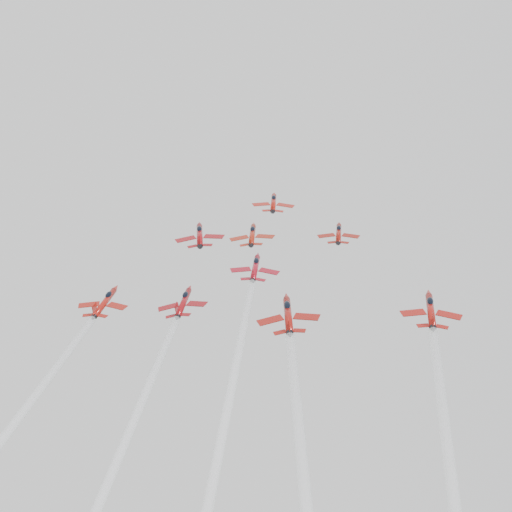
{
  "coord_description": "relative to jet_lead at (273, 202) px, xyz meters",
  "views": [
    {
      "loc": [
        11.68,
        -131.81,
        125.26
      ],
      "look_at": [
        0.0,
        2.0,
        144.33
      ],
      "focal_mm": 50.0,
      "sensor_mm": 36.0,
      "label": 1
    }
  ],
  "objects": [
    {
      "name": "jet_center",
      "position": [
        -1.66,
        -66.25,
        -43.1
      ],
      "size": [
        9.27,
        85.16,
        55.89
      ],
      "rotation": [
        0.58,
        0.07,
        0.03
      ],
      "color": "#A30F1E"
    },
    {
      "name": "jet_row2_left",
      "position": [
        -14.37,
        -15.32,
        -9.94
      ],
      "size": [
        10.28,
        12.97,
        8.9
      ],
      "rotation": [
        0.58,
        -0.1,
        0.12
      ],
      "color": "maroon"
    },
    {
      "name": "jet_row2_right",
      "position": [
        14.24,
        -15.48,
        -10.06
      ],
      "size": [
        8.65,
        10.91,
        7.49
      ],
      "rotation": [
        0.58,
        0.03,
        -0.04
      ],
      "color": "maroon"
    },
    {
      "name": "jet_row2_center",
      "position": [
        -3.41,
        -15.52,
        -10.08
      ],
      "size": [
        9.41,
        11.87,
        8.14
      ],
      "rotation": [
        0.58,
        -0.06,
        -0.0
      ],
      "color": "#A92110"
    },
    {
      "name": "jet_lead",
      "position": [
        0.0,
        0.0,
        0.0
      ],
      "size": [
        9.75,
        12.29,
        8.44
      ],
      "rotation": [
        0.58,
        0.05,
        0.06
      ],
      "color": "#B11A10"
    },
    {
      "name": "jet_rear_left",
      "position": [
        -12.96,
        -75.44,
        -49.07
      ],
      "size": [
        8.8,
        80.84,
        53.06
      ],
      "rotation": [
        0.58,
        -0.09,
        -0.1
      ],
      "color": "maroon"
    },
    {
      "name": "jet_rear_farleft",
      "position": [
        -26.76,
        -75.62,
        -49.18
      ],
      "size": [
        8.89,
        81.62,
        53.57
      ],
      "rotation": [
        0.58,
        0.06,
        -0.08
      ],
      "color": "#AA1810"
    }
  ]
}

